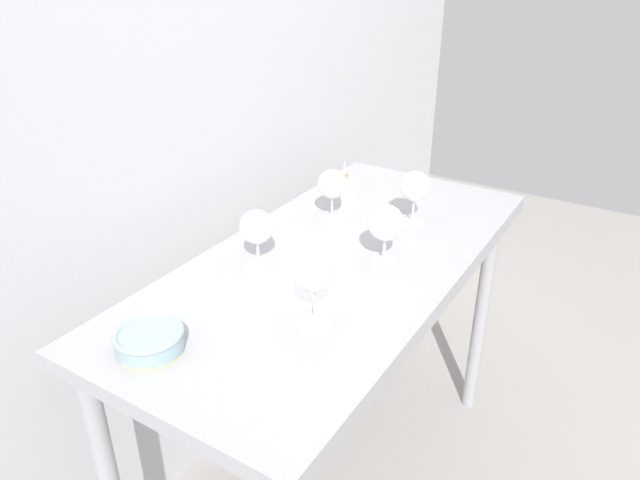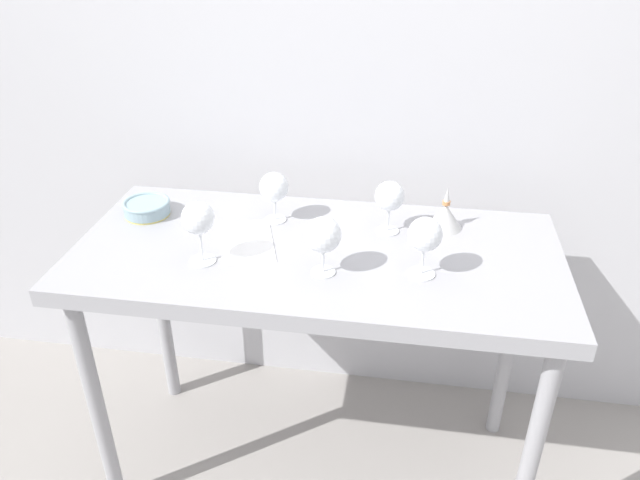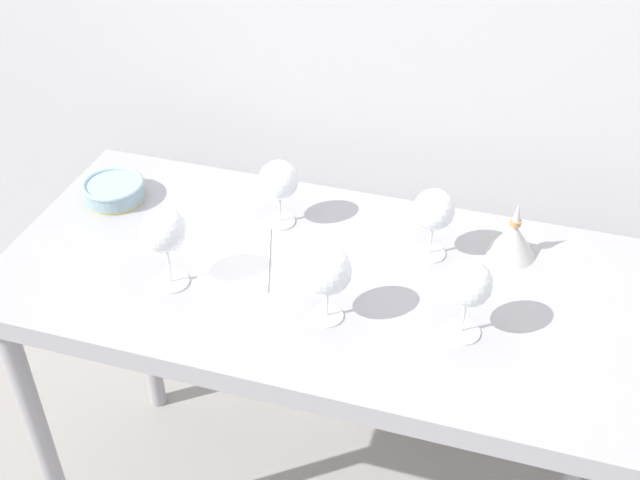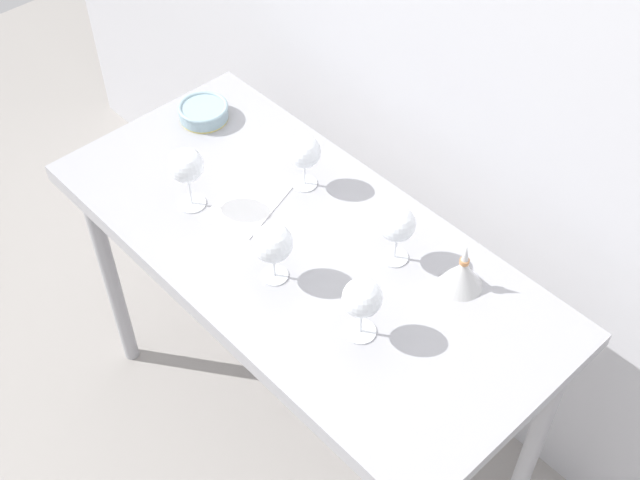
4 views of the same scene
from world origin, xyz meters
TOP-DOWN VIEW (x-y plane):
  - ground_plane at (0.00, 0.00)m, footprint 6.00×6.00m
  - back_wall at (0.00, 0.49)m, footprint 3.80×0.04m
  - steel_counter at (0.00, -0.01)m, footprint 1.40×0.65m
  - wine_glass_far_right at (0.20, 0.13)m, footprint 0.09×0.09m
  - wine_glass_near_center at (0.04, -0.13)m, footprint 0.10×0.10m
  - wine_glass_near_right at (0.30, -0.10)m, footprint 0.09×0.09m
  - wine_glass_near_left at (-0.30, -0.12)m, footprint 0.09×0.09m
  - wine_glass_far_left at (-0.16, 0.15)m, footprint 0.09×0.09m
  - tasting_sheet_upper at (-0.21, -0.00)m, footprint 0.22×0.29m
  - tasting_bowl at (-0.56, 0.12)m, footprint 0.15×0.15m
  - decanter_funnel at (0.36, 0.18)m, footprint 0.11×0.11m

SIDE VIEW (x-z plane):
  - ground_plane at x=0.00m, z-range 0.00..0.00m
  - steel_counter at x=0.00m, z-range 0.34..1.24m
  - tasting_sheet_upper at x=-0.21m, z-range 0.90..0.90m
  - tasting_bowl at x=-0.56m, z-range 0.90..0.95m
  - decanter_funnel at x=0.36m, z-range 0.87..1.01m
  - wine_glass_far_left at x=-0.16m, z-range 0.93..1.09m
  - wine_glass_near_center at x=0.04m, z-range 0.93..1.10m
  - wine_glass_far_right at x=0.20m, z-range 0.93..1.10m
  - wine_glass_near_right at x=0.30m, z-range 0.93..1.10m
  - wine_glass_near_left at x=-0.30m, z-range 0.94..1.12m
  - back_wall at x=0.00m, z-range 0.00..2.60m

